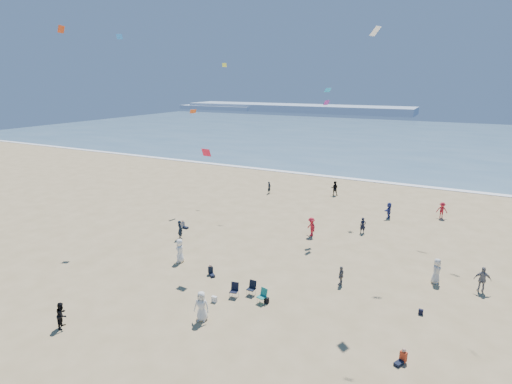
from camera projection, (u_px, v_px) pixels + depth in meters
The scene contains 12 objects.
ground at pixel (152, 363), 20.82m from camera, with size 220.00×220.00×0.00m, color tan.
ocean at pixel (404, 138), 102.22m from camera, with size 220.00×100.00×0.06m, color #476B84.
surf_line at pixel (357, 180), 59.37m from camera, with size 220.00×1.20×0.08m, color white.
headland_far at pixel (295, 108), 192.46m from camera, with size 110.00×20.00×3.20m, color #7A8EA8.
headland_near at pixel (219, 107), 205.93m from camera, with size 40.00×14.00×2.00m, color #7A8EA8.
standing_flyers at pixel (323, 259), 30.85m from camera, with size 25.64×46.53×1.94m.
seated_group at pixel (216, 325), 23.31m from camera, with size 23.28×25.72×0.84m.
chair_cluster at pixel (249, 292), 26.86m from camera, with size 2.72×1.46×1.00m.
white_tote at pixel (214, 299), 26.51m from camera, with size 0.35×0.20×0.40m, color silver.
black_backpack at pixel (267, 300), 26.39m from camera, with size 0.30×0.22×0.38m, color black.
navy_bag at pixel (421, 312), 25.10m from camera, with size 0.28×0.18×0.34m, color black.
kites_aloft at pixel (400, 64), 23.10m from camera, with size 38.08×44.00×28.96m.
Camera 1 is at (12.90, -13.22, 14.19)m, focal length 28.00 mm.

